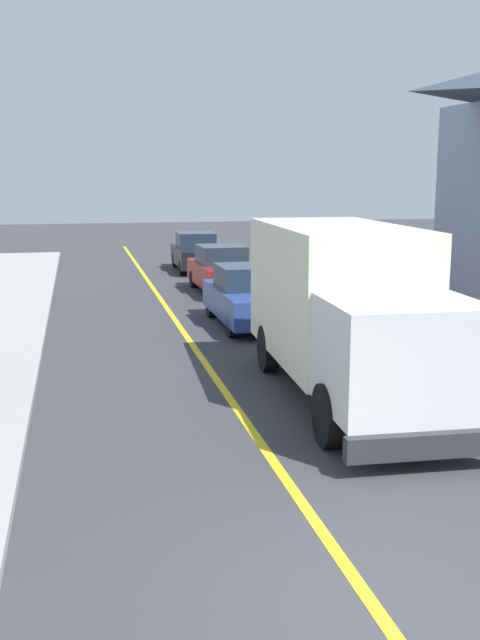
{
  "coord_description": "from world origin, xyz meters",
  "views": [
    {
      "loc": [
        -2.68,
        -6.02,
        4.14
      ],
      "look_at": [
        0.31,
        7.59,
        1.4
      ],
      "focal_mm": 41.48,
      "sensor_mm": 36.0,
      "label": 1
    }
  ],
  "objects_px": {
    "parked_car_mid": "(222,270)",
    "parked_car_far": "(196,253)",
    "stop_sign": "(368,268)",
    "parked_car_near": "(248,297)",
    "box_truck": "(346,304)"
  },
  "relations": [
    {
      "from": "parked_car_mid",
      "to": "stop_sign",
      "type": "relative_size",
      "value": 1.68
    },
    {
      "from": "box_truck",
      "to": "stop_sign",
      "type": "bearing_deg",
      "value": 62.98
    },
    {
      "from": "parked_car_near",
      "to": "parked_car_mid",
      "type": "bearing_deg",
      "value": 85.96
    },
    {
      "from": "parked_car_near",
      "to": "parked_car_far",
      "type": "bearing_deg",
      "value": 87.73
    },
    {
      "from": "parked_car_mid",
      "to": "parked_car_far",
      "type": "xyz_separation_m",
      "value": [
        0.06,
        6.26,
        0.0
      ]
    },
    {
      "from": "box_truck",
      "to": "parked_car_near",
      "type": "xyz_separation_m",
      "value": [
        -0.26,
        6.95,
        -0.97
      ]
    },
    {
      "from": "parked_car_mid",
      "to": "stop_sign",
      "type": "height_order",
      "value": "stop_sign"
    },
    {
      "from": "parked_car_far",
      "to": "stop_sign",
      "type": "distance_m",
      "value": 15.03
    },
    {
      "from": "box_truck",
      "to": "stop_sign",
      "type": "distance_m",
      "value": 4.84
    },
    {
      "from": "box_truck",
      "to": "parked_car_far",
      "type": "bearing_deg",
      "value": 89.32
    },
    {
      "from": "parked_car_mid",
      "to": "stop_sign",
      "type": "distance_m",
      "value": 8.91
    },
    {
      "from": "parked_car_far",
      "to": "box_truck",
      "type": "bearing_deg",
      "value": -90.68
    },
    {
      "from": "box_truck",
      "to": "parked_car_far",
      "type": "relative_size",
      "value": 1.64
    },
    {
      "from": "parked_car_far",
      "to": "stop_sign",
      "type": "xyz_separation_m",
      "value": [
        1.97,
        -14.87,
        1.06
      ]
    },
    {
      "from": "parked_car_near",
      "to": "stop_sign",
      "type": "bearing_deg",
      "value": -47.04
    }
  ]
}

